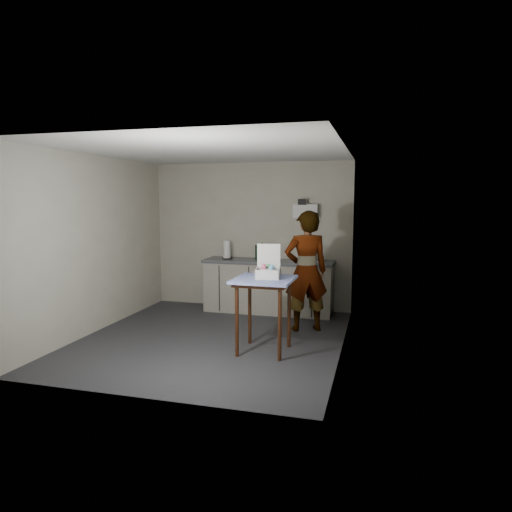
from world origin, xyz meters
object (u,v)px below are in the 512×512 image
(paper_towel, at_px, (227,250))
(bakery_box, at_px, (268,270))
(soap_bottle, at_px, (262,252))
(dark_bottle, at_px, (257,252))
(soda_can, at_px, (266,257))
(standing_man, at_px, (306,271))
(kitchen_counter, at_px, (268,288))
(dish_rack, at_px, (310,258))
(side_table, at_px, (264,288))

(paper_towel, xyz_separation_m, bakery_box, (1.22, -1.97, -0.01))
(soap_bottle, bearing_deg, dark_bottle, 173.54)
(soda_can, distance_m, dark_bottle, 0.17)
(standing_man, distance_m, soda_can, 1.26)
(soda_can, bearing_deg, dark_bottle, -172.49)
(kitchen_counter, bearing_deg, soda_can, 168.59)
(soap_bottle, bearing_deg, dish_rack, 2.17)
(soda_can, xyz_separation_m, paper_towel, (-0.70, -0.02, 0.09))
(dark_bottle, relative_size, dish_rack, 0.67)
(kitchen_counter, distance_m, standing_man, 1.31)
(soap_bottle, bearing_deg, side_table, -74.90)
(side_table, distance_m, bakery_box, 0.23)
(kitchen_counter, xyz_separation_m, paper_towel, (-0.75, -0.01, 0.64))
(kitchen_counter, height_order, paper_towel, paper_towel)
(dish_rack, height_order, bakery_box, bakery_box)
(dark_bottle, bearing_deg, paper_towel, -179.58)
(side_table, bearing_deg, bakery_box, 54.81)
(standing_man, distance_m, paper_towel, 1.80)
(kitchen_counter, relative_size, dark_bottle, 8.53)
(side_table, height_order, paper_towel, paper_towel)
(standing_man, height_order, soda_can, standing_man)
(side_table, distance_m, dark_bottle, 2.13)
(soda_can, bearing_deg, kitchen_counter, -11.41)
(soda_can, bearing_deg, side_table, -76.68)
(soap_bottle, distance_m, paper_towel, 0.64)
(dish_rack, bearing_deg, standing_man, -84.95)
(paper_towel, bearing_deg, bakery_box, -58.20)
(dish_rack, distance_m, bakery_box, 2.01)
(standing_man, xyz_separation_m, dish_rack, (-0.08, 0.94, 0.07))
(soap_bottle, bearing_deg, paper_towel, 179.48)
(kitchen_counter, xyz_separation_m, side_table, (0.43, -2.03, 0.41))
(standing_man, bearing_deg, kitchen_counter, -72.52)
(side_table, bearing_deg, soap_bottle, 106.00)
(kitchen_counter, xyz_separation_m, bakery_box, (0.47, -1.98, 0.63))
(kitchen_counter, distance_m, soda_can, 0.54)
(standing_man, distance_m, bakery_box, 1.12)
(standing_man, bearing_deg, soap_bottle, -68.25)
(dark_bottle, bearing_deg, dish_rack, 1.34)
(dish_rack, xyz_separation_m, bakery_box, (-0.25, -1.99, 0.08))
(standing_man, bearing_deg, dark_bottle, -65.93)
(kitchen_counter, height_order, soap_bottle, soap_bottle)
(soap_bottle, distance_m, dark_bottle, 0.09)
(soap_bottle, xyz_separation_m, dark_bottle, (-0.09, 0.01, -0.02))
(side_table, distance_m, standing_man, 1.17)
(soap_bottle, relative_size, paper_towel, 0.92)
(dish_rack, bearing_deg, kitchen_counter, -179.03)
(kitchen_counter, relative_size, soap_bottle, 7.57)
(dark_bottle, distance_m, bakery_box, 2.08)
(kitchen_counter, bearing_deg, paper_towel, -178.97)
(standing_man, relative_size, soap_bottle, 6.06)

